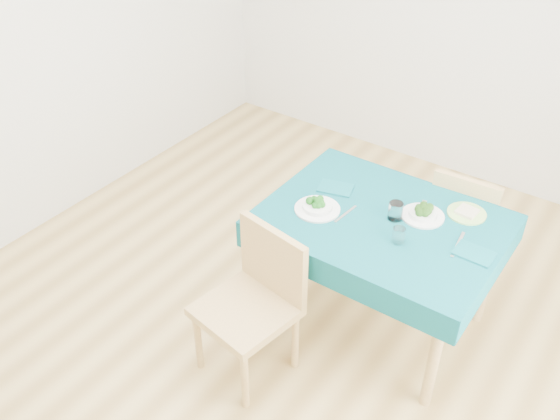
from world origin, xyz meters
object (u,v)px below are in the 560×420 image
Objects in this scene: chair_near at (245,291)px; bowl_far at (423,211)px; chair_far at (468,215)px; side_plate at (467,213)px; table at (377,272)px; bowl_near at (318,204)px.

bowl_far is at bearing 66.40° from chair_near.
chair_near is 1.54m from chair_far.
table is at bearing -139.34° from side_plate.
bowl_near is 0.57m from bowl_far.
chair_near is 5.39× the size of side_plate.
chair_far is (0.26, 0.67, 0.11)m from table.
chair_far is at bearing 74.09° from chair_near.
chair_near is at bearing -118.78° from table.
chair_far is at bearing 79.31° from bowl_far.
bowl_near is at bearing -147.61° from side_plate.
bowl_near reaches higher than bowl_far.
chair_far reaches higher than table.
chair_near reaches higher than chair_far.
table is 0.55m from bowl_near.
table is at bearing 66.11° from chair_far.
chair_far is 3.90× the size of bowl_near.
chair_near is at bearing -95.86° from bowl_near.
side_plate is (0.19, 0.16, -0.03)m from bowl_far.
bowl_near reaches higher than side_plate.
chair_far reaches higher than side_plate.
side_plate is (0.68, 0.43, -0.03)m from bowl_near.
bowl_far is (0.16, 0.14, 0.41)m from table.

